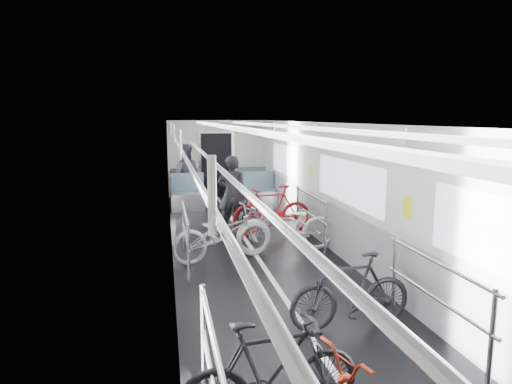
% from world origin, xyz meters
% --- Properties ---
extents(car_shell, '(3.02, 14.01, 2.41)m').
position_xyz_m(car_shell, '(0.00, 1.78, 1.13)').
color(car_shell, black).
rests_on(car_shell, ground).
extents(bike_left_mid, '(1.61, 0.62, 0.94)m').
position_xyz_m(bike_left_mid, '(-0.80, -3.98, 0.47)').
color(bike_left_mid, black).
rests_on(bike_left_mid, floor).
extents(bike_left_far, '(1.92, 1.08, 0.96)m').
position_xyz_m(bike_left_far, '(-0.63, 0.47, 0.48)').
color(bike_left_far, '#AEADB2').
rests_on(bike_left_far, floor).
extents(bike_right_near, '(1.56, 0.53, 0.93)m').
position_xyz_m(bike_right_near, '(0.54, -2.44, 0.46)').
color(bike_right_near, black).
rests_on(bike_right_near, floor).
extents(bike_right_mid, '(1.92, 0.71, 1.00)m').
position_xyz_m(bike_right_mid, '(0.61, 0.76, 0.50)').
color(bike_right_mid, silver).
rests_on(bike_right_mid, floor).
extents(bike_right_far, '(1.80, 0.64, 1.06)m').
position_xyz_m(bike_right_far, '(0.64, 2.08, 0.53)').
color(bike_right_far, maroon).
rests_on(bike_right_far, floor).
extents(bike_aisle, '(1.06, 1.82, 0.90)m').
position_xyz_m(bike_aisle, '(0.10, 2.31, 0.45)').
color(bike_aisle, black).
rests_on(bike_aisle, floor).
extents(person_standing, '(0.69, 0.52, 1.70)m').
position_xyz_m(person_standing, '(-0.18, 2.41, 0.85)').
color(person_standing, black).
rests_on(person_standing, floor).
extents(person_seated, '(0.92, 0.75, 1.76)m').
position_xyz_m(person_seated, '(-1.05, 5.55, 0.88)').
color(person_seated, '#333039').
rests_on(person_seated, floor).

